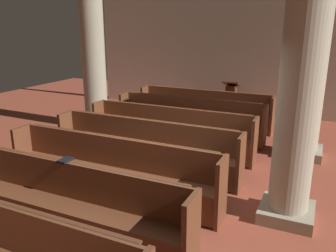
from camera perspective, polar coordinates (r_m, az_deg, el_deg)
ground_plane at (r=5.70m, az=-1.94°, el=-11.22°), size 19.20×19.20×0.00m
back_wall at (r=10.83m, az=12.94°, el=13.94°), size 10.00×0.16×4.50m
pew_row_0 at (r=9.32m, az=6.02°, el=3.08°), size 3.63×0.47×0.96m
pew_row_1 at (r=8.30m, az=3.51°, el=1.48°), size 3.63×0.46×0.96m
pew_row_2 at (r=7.30m, az=0.31°, el=-0.56°), size 3.63×0.46×0.96m
pew_row_3 at (r=6.35m, az=-3.86°, el=-3.23°), size 3.63×0.46×0.96m
pew_row_4 at (r=5.47m, az=-9.49°, el=-6.77°), size 3.63×0.46×0.96m
pew_row_5 at (r=4.68m, az=-17.28°, el=-11.47°), size 3.63×0.47×0.96m
pillar_aisle_side at (r=7.37m, az=22.78°, el=9.96°), size 0.86×0.86×3.80m
pillar_far_side at (r=9.10m, az=-12.31°, el=11.83°), size 0.86×0.86×3.80m
pillar_aisle_rear at (r=4.69m, az=21.17°, el=7.13°), size 0.79×0.79×3.80m
lectern at (r=10.32m, az=10.33°, el=3.90°), size 0.48×0.45×1.08m
hymn_book at (r=4.64m, az=-16.64°, el=-5.42°), size 0.13×0.19×0.02m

